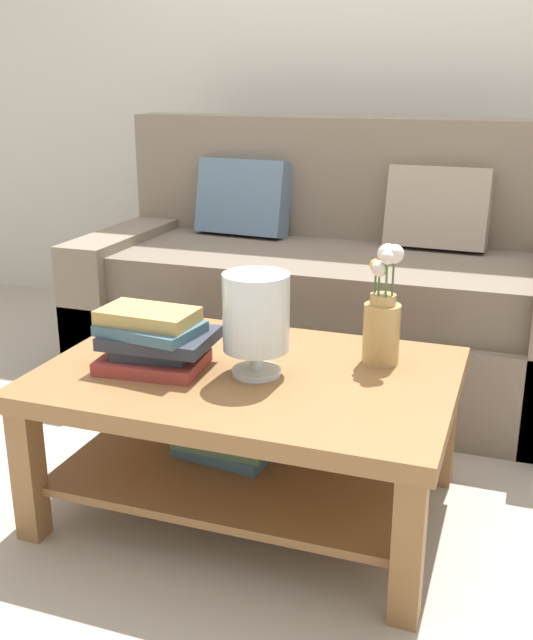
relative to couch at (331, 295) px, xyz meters
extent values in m
plane|color=#ADA393|center=(0.06, -0.81, -0.36)|extent=(10.00, 10.00, 0.00)
cube|color=beige|center=(0.06, 0.84, 0.99)|extent=(6.40, 0.12, 2.70)
cube|color=#7A6B5B|center=(0.00, -0.07, -0.18)|extent=(1.96, 0.90, 0.36)
cube|color=#6E6052|center=(0.00, -0.10, 0.10)|extent=(1.72, 0.74, 0.20)
cube|color=#7A6B5B|center=(0.00, 0.28, 0.35)|extent=(1.96, 0.20, 0.70)
cube|color=#7A6B5B|center=(-0.88, -0.07, -0.06)|extent=(0.20, 0.90, 0.60)
cube|color=slate|center=(-0.44, 0.14, 0.36)|extent=(0.41, 0.22, 0.34)
cube|color=gray|center=(0.39, 0.14, 0.36)|extent=(0.41, 0.20, 0.34)
cube|color=olive|center=(0.04, -1.07, 0.05)|extent=(1.14, 0.78, 0.05)
cube|color=olive|center=(-0.47, -1.40, -0.17)|extent=(0.07, 0.07, 0.39)
cube|color=olive|center=(0.56, -1.40, -0.17)|extent=(0.07, 0.07, 0.39)
cube|color=olive|center=(-0.47, -0.73, -0.17)|extent=(0.07, 0.07, 0.39)
cube|color=olive|center=(0.56, -0.73, -0.17)|extent=(0.07, 0.07, 0.39)
cube|color=olive|center=(0.04, -1.07, -0.22)|extent=(1.02, 0.66, 0.02)
cube|color=#3D6075|center=(-0.04, -1.04, -0.19)|extent=(0.31, 0.24, 0.04)
cube|color=#51704C|center=(-0.04, -1.04, -0.16)|extent=(0.29, 0.21, 0.04)
cube|color=slate|center=(-0.04, -1.05, -0.13)|extent=(0.30, 0.22, 0.02)
cube|color=#993833|center=(-0.22, -1.15, 0.09)|extent=(0.30, 0.23, 0.04)
cube|color=#2D333D|center=(-0.22, -1.14, 0.13)|extent=(0.23, 0.19, 0.03)
cube|color=#2D333D|center=(-0.20, -1.13, 0.16)|extent=(0.31, 0.23, 0.03)
cube|color=#3D6075|center=(-0.22, -1.15, 0.19)|extent=(0.29, 0.22, 0.03)
cube|color=tan|center=(-0.23, -1.14, 0.23)|extent=(0.27, 0.17, 0.04)
cylinder|color=silver|center=(0.07, -1.09, 0.08)|extent=(0.14, 0.14, 0.02)
cylinder|color=silver|center=(0.07, -1.09, 0.12)|extent=(0.04, 0.04, 0.06)
cylinder|color=silver|center=(0.07, -1.09, 0.26)|extent=(0.18, 0.18, 0.21)
sphere|color=slate|center=(0.05, -1.09, 0.20)|extent=(0.05, 0.05, 0.05)
sphere|color=slate|center=(0.10, -1.08, 0.20)|extent=(0.05, 0.05, 0.05)
cylinder|color=tan|center=(0.38, -0.89, 0.16)|extent=(0.10, 0.10, 0.17)
cylinder|color=tan|center=(0.38, -0.89, 0.26)|extent=(0.07, 0.07, 0.03)
cylinder|color=#426638|center=(0.40, -0.89, 0.33)|extent=(0.01, 0.01, 0.10)
sphere|color=silver|center=(0.40, -0.89, 0.40)|extent=(0.05, 0.05, 0.05)
cylinder|color=#426638|center=(0.38, -0.87, 0.33)|extent=(0.01, 0.01, 0.09)
sphere|color=silver|center=(0.38, -0.87, 0.39)|extent=(0.06, 0.06, 0.06)
cylinder|color=#426638|center=(0.35, -0.88, 0.31)|extent=(0.01, 0.01, 0.07)
sphere|color=gold|center=(0.35, -0.88, 0.36)|extent=(0.04, 0.04, 0.04)
cylinder|color=#426638|center=(0.37, -0.90, 0.31)|extent=(0.01, 0.01, 0.06)
sphere|color=silver|center=(0.37, -0.90, 0.36)|extent=(0.05, 0.05, 0.05)
cylinder|color=#426638|center=(0.39, -0.91, 0.33)|extent=(0.01, 0.01, 0.10)
sphere|color=silver|center=(0.39, -0.91, 0.39)|extent=(0.04, 0.04, 0.04)
camera|label=1|loc=(0.74, -2.88, 0.85)|focal=41.89mm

